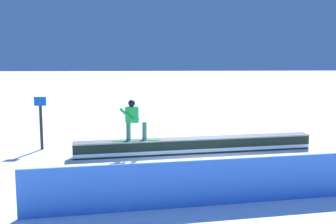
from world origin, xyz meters
The scene contains 5 objects.
ground_plane centered at (0.00, 0.00, 0.00)m, with size 120.00×120.00×0.00m, color white.
grind_box centered at (0.00, 0.00, 0.23)m, with size 7.85×1.67×0.50m.
snowboarder centered at (2.02, 0.31, 1.20)m, with size 1.51×0.55×1.30m.
safety_fence centered at (0.00, 4.67, 0.51)m, with size 8.34×0.06×1.01m, color #3B7CEA.
trail_marker centered at (5.16, -0.74, 0.96)m, with size 0.40×0.10×1.79m.
Camera 1 is at (1.52, 13.22, 3.27)m, focal length 44.41 mm.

